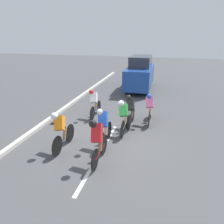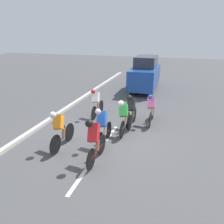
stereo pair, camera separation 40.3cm
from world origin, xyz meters
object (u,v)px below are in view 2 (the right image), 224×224
cyclist_blue (103,126)px  support_car (145,74)px  traffic_cone (58,117)px  cyclist_pink (151,108)px  cyclist_red (94,139)px  cyclist_orange (60,128)px  cyclist_green (124,116)px  cyclist_white (96,102)px  cyclist_black (132,109)px

cyclist_blue → support_car: 8.61m
cyclist_blue → traffic_cone: bearing=-27.5°
support_car → traffic_cone: size_ratio=8.90×
cyclist_blue → support_car: size_ratio=0.39×
cyclist_pink → cyclist_red: cyclist_red is taller
cyclist_red → traffic_cone: cyclist_red is taller
cyclist_orange → support_car: size_ratio=0.40×
cyclist_green → cyclist_white: cyclist_green is taller
cyclist_black → cyclist_white: size_ratio=1.03×
support_car → cyclist_green: bearing=92.4°
cyclist_orange → cyclist_green: size_ratio=1.02×
cyclist_red → cyclist_white: (1.38, -3.82, -0.08)m
cyclist_pink → traffic_cone: bearing=15.0°
cyclist_green → cyclist_red: bearing=80.9°
cyclist_pink → support_car: support_car is taller
cyclist_red → cyclist_white: size_ratio=1.02×
cyclist_black → cyclist_red: 3.19m
cyclist_pink → cyclist_white: size_ratio=1.05×
cyclist_black → cyclist_pink: bearing=-145.2°
cyclist_black → cyclist_green: (0.14, 0.81, -0.01)m
cyclist_orange → cyclist_pink: bearing=-131.4°
cyclist_orange → traffic_cone: 2.54m
cyclist_red → cyclist_blue: size_ratio=1.00×
cyclist_orange → cyclist_blue: size_ratio=1.03×
cyclist_red → cyclist_green: (-0.38, -2.34, -0.05)m
cyclist_black → cyclist_blue: size_ratio=1.01×
cyclist_pink → cyclist_blue: 2.91m
cyclist_red → cyclist_orange: bearing=-18.6°
cyclist_black → support_car: support_car is taller
cyclist_blue → cyclist_white: size_ratio=1.02×
support_car → traffic_cone: support_car is taller
cyclist_red → traffic_cone: 3.90m
cyclist_red → cyclist_white: 4.06m
cyclist_red → support_car: (-0.07, -9.77, 0.34)m
cyclist_black → support_car: 6.64m
traffic_cone → cyclist_orange: bearing=123.0°
cyclist_blue → support_car: (-0.20, -8.60, 0.40)m
cyclist_pink → cyclist_blue: (1.44, 2.53, 0.03)m
cyclist_pink → cyclist_red: (1.31, 3.70, 0.09)m
cyclist_white → cyclist_blue: bearing=115.2°
support_car → traffic_cone: bearing=67.8°
cyclist_green → traffic_cone: bearing=-4.4°
cyclist_black → traffic_cone: bearing=9.5°
cyclist_blue → cyclist_green: 1.28m
cyclist_black → support_car: (0.44, -6.62, 0.38)m
traffic_cone → cyclist_blue: bearing=152.5°
cyclist_red → cyclist_green: bearing=-99.1°
cyclist_orange → cyclist_white: 3.31m
cyclist_blue → cyclist_green: (-0.51, -1.17, 0.01)m
cyclist_black → cyclist_green: 0.82m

